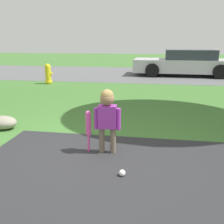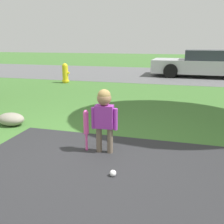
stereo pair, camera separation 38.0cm
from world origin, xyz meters
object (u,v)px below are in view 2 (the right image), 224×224
object	(u,v)px
baseball_bat	(86,125)
sports_ball	(113,173)
fire_hydrant	(65,73)
parked_car	(206,64)
child	(104,112)

from	to	relation	value
baseball_bat	sports_ball	distance (m)	0.89
fire_hydrant	sports_ball	bearing A→B (deg)	-60.23
sports_ball	parked_car	bearing A→B (deg)	79.46
child	parked_car	world-z (taller)	parked_car
sports_ball	child	bearing A→B (deg)	115.17
sports_ball	fire_hydrant	xyz separation A→B (m)	(-3.53, 6.16, 0.32)
fire_hydrant	child	bearing A→B (deg)	-59.75
sports_ball	parked_car	distance (m)	9.61
baseball_bat	fire_hydrant	world-z (taller)	fire_hydrant
child	sports_ball	size ratio (longest dim) A/B	11.73
baseball_bat	child	bearing A→B (deg)	0.98
fire_hydrant	parked_car	distance (m)	6.22
child	baseball_bat	bearing A→B (deg)	177.75
child	baseball_bat	xyz separation A→B (m)	(-0.27, -0.00, -0.20)
baseball_bat	parked_car	bearing A→B (deg)	75.34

